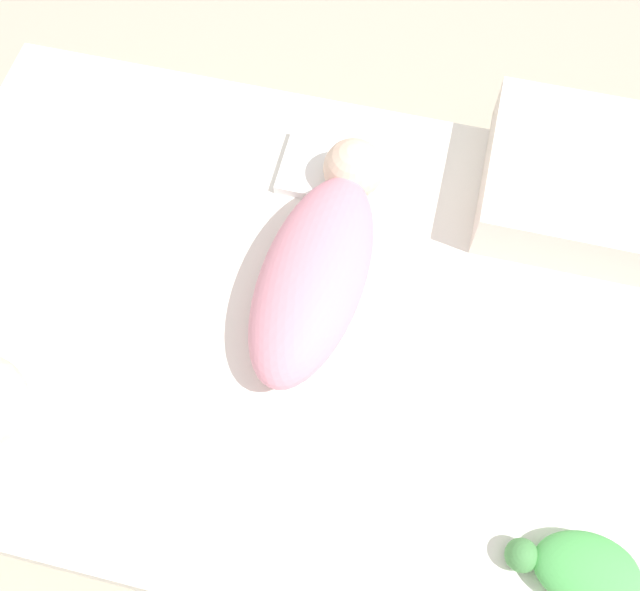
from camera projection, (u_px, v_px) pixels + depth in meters
ground_plane at (326, 355)px, 1.45m from camera, size 12.00×12.00×0.00m
bed_mattress at (326, 340)px, 1.38m from camera, size 1.56×0.98×0.15m
burp_cloth at (328, 170)px, 1.44m from camera, size 0.18×0.14×0.02m
swaddled_baby at (319, 262)px, 1.29m from camera, size 0.21×0.51×0.13m
pillow at (586, 182)px, 1.38m from camera, size 0.37×0.33×0.11m
turtle_plush at (580, 569)px, 1.10m from camera, size 0.20×0.11×0.06m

